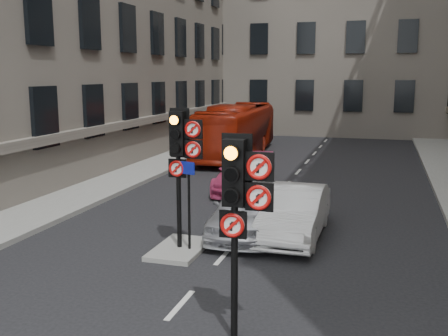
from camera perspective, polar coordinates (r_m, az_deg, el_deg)
The scene contains 12 objects.
pavement_left at distance 22.41m, azimuth -12.53°, elevation -1.48°, with size 3.00×50.00×0.16m, color gray.
centre_island at distance 13.78m, azimuth -4.85°, elevation -8.76°, with size 1.20×2.00×0.12m, color gray.
building_far at distance 45.56m, azimuth 12.70°, elevation 16.89°, with size 30.00×14.00×20.00m, color gray.
signal_near at distance 8.59m, azimuth 1.71°, elevation -2.92°, with size 0.91×0.40×3.58m.
signal_far at distance 13.12m, azimuth -4.68°, elevation 2.17°, with size 0.91×0.40×3.58m.
car_silver at distance 15.01m, azimuth 2.64°, elevation -4.36°, with size 1.78×4.43×1.51m, color #B7B9BF.
car_white at distance 14.83m, azimuth 7.72°, elevation -4.81°, with size 1.50×4.30×1.42m, color white.
car_pink at distance 20.52m, azimuth 2.24°, elevation -0.66°, with size 1.84×4.53×1.32m, color #C63A6C.
bus_red at distance 29.05m, azimuth 1.39°, elevation 4.10°, with size 2.41×10.28×2.86m, color maroon.
motorcycle at distance 17.18m, azimuth 1.37°, elevation -3.32°, with size 0.48×1.70×1.02m, color black.
motorcyclist at distance 15.02m, azimuth 1.49°, elevation -3.72°, with size 0.67×0.44×1.83m, color black.
info_sign at distance 13.18m, azimuth -3.87°, elevation -2.74°, with size 0.39×0.16×2.26m.
Camera 1 is at (3.67, -7.08, 4.54)m, focal length 42.00 mm.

